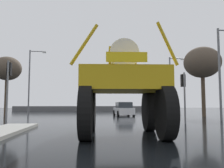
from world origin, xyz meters
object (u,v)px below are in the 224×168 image
object	(u,v)px
traffic_signal_near_left	(9,78)
streetlight_far_right	(172,82)
bare_tree_right	(202,63)
traffic_signal_near_right	(183,86)
streetlight_far_left	(31,78)
bare_tree_left	(7,69)
sedan_ahead	(124,109)
oversize_sprayer	(122,88)
streetlight_near_right	(222,68)

from	to	relation	value
traffic_signal_near_left	streetlight_far_right	size ratio (longest dim) A/B	0.55
bare_tree_right	traffic_signal_near_left	bearing A→B (deg)	-153.06
traffic_signal_near_right	streetlight_far_left	xyz separation A→B (m)	(-14.09, 15.78, 2.17)
traffic_signal_near_left	bare_tree_left	distance (m)	12.73
sedan_ahead	streetlight_far_left	size ratio (longest dim) A/B	0.50
oversize_sprayer	bare_tree_right	bearing A→B (deg)	-34.17
oversize_sprayer	streetlight_far_right	xyz separation A→B (m)	(8.77, 19.09, 2.11)
oversize_sprayer	streetlight_far_left	xyz separation A→B (m)	(-9.30, 20.97, 2.64)
traffic_signal_near_left	streetlight_near_right	xyz separation A→B (m)	(15.33, 2.17, 1.16)
streetlight_far_left	bare_tree_left	xyz separation A→B (m)	(-1.55, -4.02, 0.57)
traffic_signal_near_right	bare_tree_right	distance (m)	10.72
sedan_ahead	streetlight_near_right	world-z (taller)	streetlight_near_right
sedan_ahead	streetlight_far_left	bearing A→B (deg)	64.75
oversize_sprayer	traffic_signal_near_left	bearing A→B (deg)	54.51
oversize_sprayer	streetlight_near_right	distance (m)	11.62
sedan_ahead	bare_tree_right	bearing A→B (deg)	-111.58
traffic_signal_near_right	streetlight_near_right	xyz separation A→B (m)	(3.97, 2.16, 1.63)
traffic_signal_near_left	bare_tree_right	size ratio (longest dim) A/B	0.55
oversize_sprayer	traffic_signal_near_right	bearing A→B (deg)	-39.96
streetlight_far_right	oversize_sprayer	bearing A→B (deg)	-114.69
streetlight_far_left	bare_tree_right	xyz separation A→B (m)	(19.65, -7.19, 1.03)
traffic_signal_near_right	bare_tree_right	xyz separation A→B (m)	(5.56, 8.59, 3.20)
oversize_sprayer	streetlight_far_left	bearing A→B (deg)	26.67
streetlight_near_right	streetlight_far_right	bearing A→B (deg)	89.94
sedan_ahead	streetlight_near_right	distance (m)	11.67
traffic_signal_near_left	streetlight_far_right	xyz separation A→B (m)	(15.35, 13.91, 1.17)
sedan_ahead	bare_tree_left	world-z (taller)	bare_tree_left
streetlight_near_right	bare_tree_right	size ratio (longest dim) A/B	0.99
traffic_signal_near_left	streetlight_far_left	world-z (taller)	streetlight_far_left
oversize_sprayer	bare_tree_left	xyz separation A→B (m)	(-10.86, 16.95, 3.21)
oversize_sprayer	streetlight_far_right	bearing A→B (deg)	-21.95
traffic_signal_near_right	streetlight_near_right	world-z (taller)	streetlight_near_right
streetlight_near_right	streetlight_far_left	xyz separation A→B (m)	(-18.07, 13.62, 0.55)
streetlight_near_right	bare_tree_left	world-z (taller)	streetlight_near_right
traffic_signal_near_left	traffic_signal_near_right	size ratio (longest dim) A/B	1.19
bare_tree_left	oversize_sprayer	bearing A→B (deg)	-57.35
traffic_signal_near_right	bare_tree_left	xyz separation A→B (m)	(-15.65, 11.76, 2.74)
streetlight_far_right	bare_tree_right	xyz separation A→B (m)	(1.57, -5.31, 1.56)
oversize_sprayer	streetlight_far_right	world-z (taller)	streetlight_far_right
sedan_ahead	traffic_signal_near_right	bearing A→B (deg)	-170.80
bare_tree_left	bare_tree_right	size ratio (longest dim) A/B	0.90
oversize_sprayer	bare_tree_right	distance (m)	17.62
traffic_signal_near_left	traffic_signal_near_right	bearing A→B (deg)	0.05
traffic_signal_near_left	sedan_ahead	bearing A→B (deg)	51.90
streetlight_far_left	streetlight_near_right	bearing A→B (deg)	-37.02
bare_tree_left	bare_tree_right	bearing A→B (deg)	-8.50
streetlight_far_right	bare_tree_right	size ratio (longest dim) A/B	0.99
streetlight_far_right	bare_tree_left	size ratio (longest dim) A/B	1.11
oversize_sprayer	traffic_signal_near_left	xyz separation A→B (m)	(-6.57, 5.18, 0.94)
oversize_sprayer	sedan_ahead	size ratio (longest dim) A/B	1.26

